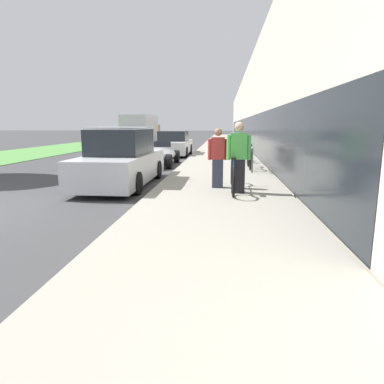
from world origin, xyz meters
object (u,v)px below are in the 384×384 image
Objects in this scene: vintage_roadster_curbside at (157,155)px; bike_rack_hoop at (252,157)px; tandem_bicycle at (233,175)px; parked_sedan_far at (174,144)px; moving_truck at (141,130)px; person_rider at (239,158)px; cruiser_bike_middle at (243,153)px; parked_sedan_curbside at (122,161)px; person_bystander at (218,158)px; cruiser_bike_nearest at (249,158)px.

bike_rack_hoop is at bearing -35.63° from vintage_roadster_curbside.
parked_sedan_far is at bearing 105.49° from tandem_bicycle.
tandem_bicycle is 25.56m from moving_truck.
person_rider is 3.98m from bike_rack_hoop.
tandem_bicycle is 7.06m from cruiser_bike_middle.
bike_rack_hoop is at bearing -88.00° from cruiser_bike_middle.
parked_sedan_curbside is 1.13× the size of vintage_roadster_curbside.
person_rider is 0.41× the size of parked_sedan_far.
person_rider is at bearing -52.96° from person_bystander.
moving_truck reaches higher than person_rider.
cruiser_bike_nearest reaches higher than tandem_bicycle.
cruiser_bike_nearest is 1.07× the size of cruiser_bike_middle.
person_rider reaches higher than person_bystander.
parked_sedan_curbside is (-3.24, 1.25, 0.22)m from tandem_bicycle.
cruiser_bike_nearest is (0.62, 4.91, -0.46)m from person_rider.
bike_rack_hoop is 0.12× the size of moving_truck.
parked_sedan_curbside reaches higher than bike_rack_hoop.
vintage_roadster_curbside is at bearing 114.95° from person_bystander.
parked_sedan_far is (-3.97, 8.01, 0.01)m from bike_rack_hoop.
tandem_bicycle is 0.58m from person_rider.
parked_sedan_far reaches higher than vintage_roadster_curbside.
person_rider is (0.12, -0.31, 0.48)m from tandem_bicycle.
person_bystander is (-0.39, 0.37, 0.40)m from tandem_bicycle.
parked_sedan_curbside is (-3.36, 1.56, -0.26)m from person_rider.
person_rider is 0.37× the size of parked_sedan_curbside.
parked_sedan_far is at bearing 116.37° from bike_rack_hoop.
person_bystander reaches higher than cruiser_bike_middle.
person_rider is 7.38m from cruiser_bike_middle.
cruiser_bike_middle reaches higher than bike_rack_hoop.
person_rider is at bearing -74.34° from parked_sedan_far.
person_bystander reaches higher than vintage_roadster_curbside.
vintage_roadster_curbside is (-3.85, -0.58, -0.08)m from cruiser_bike_middle.
person_bystander is 6.75m from cruiser_bike_middle.
parked_sedan_curbside is at bearing -90.12° from parked_sedan_far.
parked_sedan_curbside is at bearing 162.89° from person_bystander.
parked_sedan_curbside is at bearing -149.42° from bike_rack_hoop.
person_bystander is 6.73m from vintage_roadster_curbside.
tandem_bicycle is 2.95× the size of bike_rack_hoop.
cruiser_bike_middle is at bearing 56.21° from parked_sedan_curbside.
cruiser_bike_middle is 0.42× the size of vintage_roadster_curbside.
moving_truck reaches higher than vintage_roadster_curbside.
bike_rack_hoop is 4.89m from vintage_roadster_curbside.
person_bystander is 0.37× the size of parked_sedan_far.
bike_rack_hoop is 0.20× the size of parked_sedan_far.
parked_sedan_curbside is (-2.85, 0.88, -0.18)m from person_bystander.
cruiser_bike_middle is 0.42× the size of parked_sedan_far.
cruiser_bike_nearest is at bearing 80.88° from tandem_bicycle.
tandem_bicycle is at bearing 111.66° from person_rider.
tandem_bicycle is at bearing -99.12° from cruiser_bike_nearest.
moving_truck reaches higher than bike_rack_hoop.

